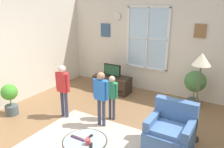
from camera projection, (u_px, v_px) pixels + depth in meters
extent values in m
cube|color=olive|center=(95.00, 146.00, 4.21)|extent=(6.19, 6.70, 0.02)
cube|color=beige|center=(158.00, 46.00, 6.32)|extent=(5.59, 0.12, 2.67)
cube|color=silver|center=(148.00, 38.00, 6.35)|extent=(1.19, 0.02, 1.71)
cube|color=white|center=(149.00, 7.00, 6.07)|extent=(1.25, 0.04, 0.06)
cube|color=white|center=(146.00, 68.00, 6.60)|extent=(1.25, 0.04, 0.06)
cube|color=white|center=(128.00, 37.00, 6.63)|extent=(0.06, 0.04, 1.71)
cube|color=white|center=(168.00, 40.00, 6.04)|extent=(0.06, 0.04, 1.71)
cube|color=white|center=(147.00, 38.00, 6.33)|extent=(0.03, 0.04, 1.71)
cube|color=white|center=(147.00, 38.00, 6.33)|extent=(1.19, 0.04, 0.03)
cube|color=#38567A|center=(105.00, 30.00, 6.98)|extent=(0.32, 0.03, 0.40)
cube|color=olive|center=(200.00, 31.00, 5.58)|extent=(0.28, 0.03, 0.34)
cylinder|color=silver|center=(117.00, 16.00, 6.64)|extent=(0.24, 0.04, 0.24)
cube|color=#2D2319|center=(112.00, 84.00, 6.61)|extent=(1.07, 0.46, 0.47)
cube|color=black|center=(108.00, 89.00, 6.44)|extent=(0.96, 0.02, 0.02)
cylinder|color=#4C4C4C|center=(112.00, 75.00, 6.53)|extent=(0.08, 0.08, 0.05)
cube|color=black|center=(112.00, 70.00, 6.48)|extent=(0.52, 0.05, 0.32)
cube|color=#1E4C33|center=(112.00, 70.00, 6.46)|extent=(0.48, 0.01, 0.28)
cube|color=#476B9E|center=(169.00, 141.00, 3.98)|extent=(0.76, 0.72, 0.42)
cube|color=#476B9E|center=(176.00, 111.00, 4.09)|extent=(0.76, 0.16, 0.45)
cube|color=#476B9E|center=(153.00, 120.00, 4.04)|extent=(0.12, 0.65, 0.20)
cube|color=#476B9E|center=(190.00, 130.00, 3.73)|extent=(0.12, 0.65, 0.20)
cube|color=#4D73AA|center=(169.00, 129.00, 3.86)|extent=(0.61, 0.50, 0.08)
cylinder|color=#99B2B7|center=(85.00, 141.00, 3.61)|extent=(0.70, 0.70, 0.02)
torus|color=#3F3328|center=(85.00, 141.00, 3.61)|extent=(0.72, 0.72, 0.02)
cylinder|color=#33281E|center=(83.00, 142.00, 3.95)|extent=(0.04, 0.04, 0.41)
cube|color=#6C3561|center=(81.00, 136.00, 3.71)|extent=(0.27, 0.17, 0.03)
cube|color=beige|center=(81.00, 135.00, 3.70)|extent=(0.24, 0.14, 0.03)
cylinder|color=#BF3F3F|center=(88.00, 142.00, 3.50)|extent=(0.09, 0.09, 0.09)
cube|color=black|center=(91.00, 146.00, 3.46)|extent=(0.11, 0.14, 0.02)
cube|color=black|center=(89.00, 137.00, 3.69)|extent=(0.06, 0.14, 0.02)
cylinder|color=#333851|center=(110.00, 108.00, 5.08)|extent=(0.06, 0.06, 0.51)
cylinder|color=#333851|center=(114.00, 109.00, 5.04)|extent=(0.06, 0.06, 0.51)
cube|color=#338C59|center=(112.00, 90.00, 4.92)|extent=(0.22, 0.12, 0.36)
sphere|color=#D8AD8C|center=(112.00, 79.00, 4.85)|extent=(0.14, 0.14, 0.14)
cylinder|color=#338C59|center=(106.00, 88.00, 4.97)|extent=(0.05, 0.05, 0.33)
cylinder|color=#338C59|center=(117.00, 91.00, 4.84)|extent=(0.05, 0.05, 0.33)
cylinder|color=#333851|center=(99.00, 112.00, 4.81)|extent=(0.07, 0.07, 0.60)
cylinder|color=#333851|center=(104.00, 113.00, 4.75)|extent=(0.07, 0.07, 0.60)
cube|color=blue|center=(101.00, 90.00, 4.62)|extent=(0.26, 0.14, 0.43)
sphere|color=#A87A5B|center=(101.00, 76.00, 4.53)|extent=(0.16, 0.16, 0.16)
cylinder|color=blue|center=(94.00, 88.00, 4.67)|extent=(0.05, 0.05, 0.38)
cylinder|color=blue|center=(107.00, 91.00, 4.52)|extent=(0.05, 0.05, 0.38)
cylinder|color=#333851|center=(62.00, 104.00, 5.18)|extent=(0.07, 0.07, 0.62)
cylinder|color=#333851|center=(66.00, 105.00, 5.12)|extent=(0.07, 0.07, 0.62)
cube|color=red|center=(63.00, 82.00, 4.99)|extent=(0.27, 0.14, 0.44)
sphere|color=beige|center=(62.00, 69.00, 4.89)|extent=(0.17, 0.17, 0.17)
cylinder|color=red|center=(57.00, 80.00, 5.04)|extent=(0.06, 0.06, 0.39)
cylinder|color=red|center=(68.00, 83.00, 4.89)|extent=(0.06, 0.06, 0.39)
cylinder|color=#4C565B|center=(193.00, 102.00, 5.73)|extent=(0.27, 0.27, 0.20)
cylinder|color=#4C7238|center=(194.00, 95.00, 5.66)|extent=(0.02, 0.02, 0.21)
sphere|color=#417338|center=(195.00, 81.00, 5.55)|extent=(0.52, 0.52, 0.52)
cylinder|color=#4C565B|center=(12.00, 110.00, 5.31)|extent=(0.29, 0.29, 0.23)
cylinder|color=#4C7238|center=(11.00, 103.00, 5.25)|extent=(0.02, 0.02, 0.15)
sphere|color=green|center=(9.00, 92.00, 5.17)|extent=(0.37, 0.37, 0.37)
cylinder|color=black|center=(192.00, 138.00, 4.38)|extent=(0.26, 0.26, 0.03)
cylinder|color=brown|center=(196.00, 104.00, 4.16)|extent=(0.03, 0.03, 1.49)
cone|color=beige|center=(202.00, 59.00, 3.90)|extent=(0.32, 0.32, 0.22)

